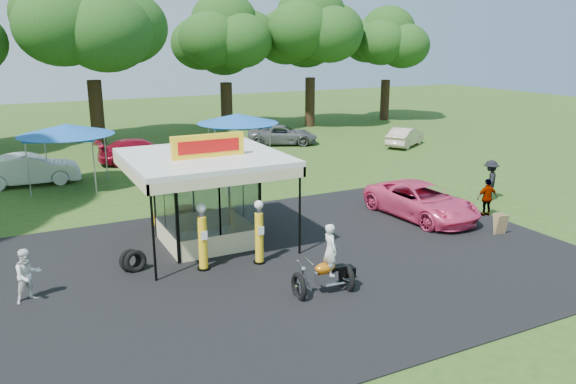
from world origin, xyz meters
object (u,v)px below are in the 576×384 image
bg_car_c (213,149)px  tent_east (238,119)px  a_frame_sign (500,224)px  motorcycle (328,266)px  bg_car_b (141,151)px  gas_pump_right (259,234)px  kiosk_car (189,215)px  bg_car_d (282,135)px  bg_car_a (29,170)px  spectator_west (28,275)px  gas_pump_left (203,239)px  spectator_east_b (487,198)px  spectator_east_a (490,180)px  gas_station_kiosk (205,197)px  tent_west (66,130)px  bg_car_e (405,137)px  pink_sedan (421,201)px

bg_car_c → tent_east: (0.66, -2.53, 2.14)m
a_frame_sign → motorcycle: bearing=-159.9°
bg_car_b → gas_pump_right: bearing=-178.6°
kiosk_car → bg_car_d: size_ratio=0.57×
bg_car_a → bg_car_c: 10.47m
spectator_west → gas_pump_left: bearing=-21.2°
a_frame_sign → spectator_west: size_ratio=0.52×
spectator_east_b → bg_car_a: (-17.17, 14.74, -0.01)m
kiosk_car → bg_car_b: bearing=-4.4°
spectator_east_a → bg_car_a: size_ratio=0.39×
gas_station_kiosk → tent_west: size_ratio=1.15×
spectator_west → tent_east: tent_east is taller
kiosk_car → bg_car_e: bearing=-61.6°
gas_station_kiosk → bg_car_a: bearing=113.2°
spectator_east_a → tent_west: 20.85m
gas_pump_right → spectator_west: 7.11m
bg_car_b → tent_west: bearing=136.1°
gas_pump_left → bg_car_a: size_ratio=0.46×
spectator_east_a → bg_car_d: size_ratio=0.39×
gas_station_kiosk → kiosk_car: (-0.00, 2.21, -1.30)m
pink_sedan → spectator_east_b: size_ratio=3.21×
kiosk_car → bg_car_b: 13.26m
gas_pump_right → tent_east: 14.59m
motorcycle → spectator_east_b: motorcycle is taller
spectator_east_b → spectator_west: bearing=10.8°
gas_pump_right → pink_sedan: size_ratio=0.42×
gas_pump_left → kiosk_car: (0.92, 4.56, -0.62)m
gas_pump_left → motorcycle: bearing=-50.3°
spectator_east_a → bg_car_b: size_ratio=0.38×
pink_sedan → bg_car_b: bearing=111.6°
kiosk_car → bg_car_e: 21.62m
pink_sedan → spectator_west: (-15.31, -1.15, 0.07)m
kiosk_car → bg_car_a: (-5.38, 10.31, 0.33)m
spectator_east_b → bg_car_b: 20.68m
spectator_west → bg_car_e: bearing=10.3°
bg_car_b → tent_east: size_ratio=1.09×
gas_pump_left → spectator_east_b: size_ratio=1.39×
pink_sedan → gas_station_kiosk: bearing=168.6°
bg_car_d → bg_car_e: bearing=-97.4°
tent_east → bg_car_d: bearing=46.1°
pink_sedan → spectator_east_a: bearing=3.7°
kiosk_car → tent_east: (5.71, 8.78, 2.48)m
bg_car_c → spectator_east_b: bearing=-153.7°
tent_east → bg_car_c: bearing=104.7°
tent_west → gas_pump_right: bearing=-71.8°
spectator_east_b → bg_car_c: spectator_east_b is taller
spectator_east_a → tent_west: size_ratio=0.41×
gas_station_kiosk → tent_east: gas_station_kiosk is taller
bg_car_e → gas_pump_left: bearing=94.7°
tent_west → bg_car_e: bearing=3.9°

